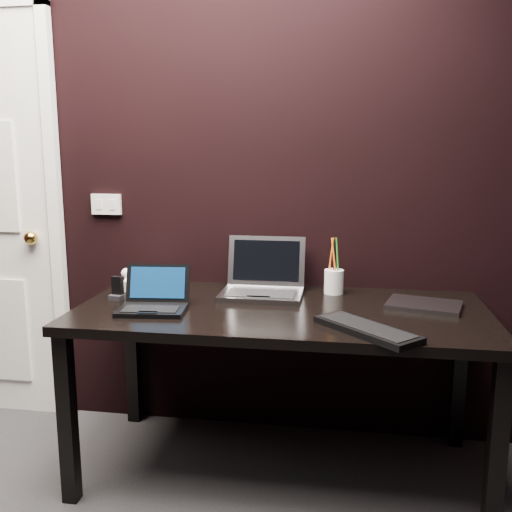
% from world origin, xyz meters
% --- Properties ---
extents(wall_back, '(4.00, 0.00, 4.00)m').
position_xyz_m(wall_back, '(0.00, 1.80, 1.30)').
color(wall_back, black).
rests_on(wall_back, ground).
extents(wall_switch, '(0.15, 0.02, 0.10)m').
position_xyz_m(wall_switch, '(-0.62, 1.79, 1.12)').
color(wall_switch, silver).
rests_on(wall_switch, wall_back).
extents(desk, '(1.70, 0.80, 0.74)m').
position_xyz_m(desk, '(0.30, 1.40, 0.66)').
color(desk, black).
rests_on(desk, ground).
extents(netbook, '(0.29, 0.27, 0.17)m').
position_xyz_m(netbook, '(-0.21, 1.28, 0.78)').
color(netbook, black).
rests_on(netbook, desk).
extents(silver_laptop, '(0.36, 0.33, 0.25)m').
position_xyz_m(silver_laptop, '(0.19, 1.59, 0.79)').
color(silver_laptop, gray).
rests_on(silver_laptop, desk).
extents(ext_keyboard, '(0.39, 0.39, 0.03)m').
position_xyz_m(ext_keyboard, '(0.64, 1.12, 0.75)').
color(ext_keyboard, black).
rests_on(ext_keyboard, desk).
extents(closed_laptop, '(0.34, 0.28, 0.02)m').
position_xyz_m(closed_laptop, '(0.89, 1.49, 0.75)').
color(closed_laptop, '#9C9BA1').
rests_on(closed_laptop, desk).
extents(desk_phone, '(0.22, 0.20, 0.11)m').
position_xyz_m(desk_phone, '(-0.38, 1.64, 0.78)').
color(desk_phone, silver).
rests_on(desk_phone, desk).
extents(mobile_phone, '(0.06, 0.06, 0.10)m').
position_xyz_m(mobile_phone, '(-0.43, 1.42, 0.78)').
color(mobile_phone, black).
rests_on(mobile_phone, desk).
extents(pen_cup, '(0.11, 0.11, 0.26)m').
position_xyz_m(pen_cup, '(0.51, 1.67, 0.80)').
color(pen_cup, silver).
rests_on(pen_cup, desk).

